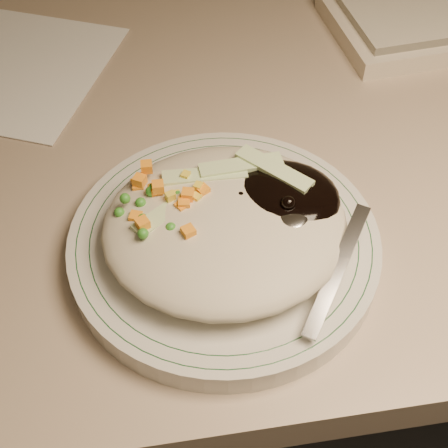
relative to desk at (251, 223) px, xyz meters
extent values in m
cube|color=gray|center=(0.00, 0.00, 0.18)|extent=(1.40, 0.70, 0.04)
cylinder|color=beige|center=(-0.07, -0.20, 0.21)|extent=(0.25, 0.25, 0.02)
torus|color=#144723|center=(-0.07, -0.20, 0.22)|extent=(0.24, 0.24, 0.00)
torus|color=#144723|center=(-0.07, -0.20, 0.22)|extent=(0.22, 0.22, 0.00)
ellipsoid|color=#BEB49A|center=(-0.07, -0.20, 0.24)|extent=(0.19, 0.18, 0.04)
ellipsoid|color=black|center=(-0.02, -0.19, 0.25)|extent=(0.10, 0.09, 0.03)
ellipsoid|color=orange|center=(-0.11, -0.18, 0.24)|extent=(0.08, 0.08, 0.02)
sphere|color=black|center=(-0.05, -0.19, 0.25)|extent=(0.01, 0.01, 0.01)
sphere|color=black|center=(-0.02, -0.18, 0.25)|extent=(0.01, 0.01, 0.01)
sphere|color=black|center=(0.00, -0.19, 0.26)|extent=(0.01, 0.01, 0.01)
sphere|color=black|center=(-0.01, -0.18, 0.25)|extent=(0.01, 0.01, 0.01)
sphere|color=black|center=(-0.02, -0.20, 0.26)|extent=(0.01, 0.01, 0.01)
sphere|color=black|center=(-0.02, -0.19, 0.25)|extent=(0.01, 0.01, 0.01)
sphere|color=black|center=(-0.01, -0.18, 0.25)|extent=(0.01, 0.01, 0.01)
cube|color=orange|center=(-0.11, -0.17, 0.26)|extent=(0.01, 0.01, 0.01)
cube|color=orange|center=(-0.10, -0.20, 0.25)|extent=(0.01, 0.01, 0.01)
cube|color=orange|center=(-0.13, -0.16, 0.26)|extent=(0.01, 0.01, 0.01)
cube|color=orange|center=(-0.09, -0.19, 0.26)|extent=(0.01, 0.01, 0.01)
cube|color=orange|center=(-0.10, -0.19, 0.26)|extent=(0.01, 0.01, 0.01)
cube|color=orange|center=(-0.13, -0.16, 0.25)|extent=(0.01, 0.01, 0.01)
cube|color=orange|center=(-0.12, -0.17, 0.26)|extent=(0.01, 0.01, 0.01)
cube|color=orange|center=(-0.10, -0.19, 0.26)|extent=(0.01, 0.01, 0.01)
cube|color=orange|center=(-0.08, -0.18, 0.26)|extent=(0.01, 0.01, 0.01)
cube|color=orange|center=(-0.12, -0.15, 0.26)|extent=(0.01, 0.01, 0.01)
cube|color=orange|center=(-0.13, -0.21, 0.26)|extent=(0.01, 0.01, 0.01)
cube|color=orange|center=(-0.10, -0.22, 0.26)|extent=(0.01, 0.01, 0.01)
cube|color=orange|center=(-0.13, -0.19, 0.25)|extent=(0.01, 0.01, 0.01)
cube|color=orange|center=(-0.13, -0.16, 0.25)|extent=(0.01, 0.01, 0.01)
sphere|color=#388C28|center=(-0.10, -0.18, 0.25)|extent=(0.01, 0.01, 0.01)
sphere|color=#388C28|center=(-0.13, -0.22, 0.26)|extent=(0.01, 0.01, 0.01)
sphere|color=#388C28|center=(-0.13, -0.18, 0.26)|extent=(0.01, 0.01, 0.01)
sphere|color=#388C28|center=(-0.14, -0.18, 0.26)|extent=(0.01, 0.01, 0.01)
sphere|color=#388C28|center=(-0.10, -0.18, 0.25)|extent=(0.01, 0.01, 0.01)
sphere|color=#388C28|center=(-0.09, -0.21, 0.25)|extent=(0.01, 0.01, 0.01)
sphere|color=#388C28|center=(-0.11, -0.19, 0.25)|extent=(0.01, 0.01, 0.01)
sphere|color=#388C28|center=(-0.12, -0.20, 0.25)|extent=(0.01, 0.01, 0.01)
sphere|color=#388C28|center=(-0.15, -0.19, 0.25)|extent=(0.01, 0.01, 0.01)
sphere|color=#388C28|center=(-0.12, -0.17, 0.26)|extent=(0.01, 0.01, 0.01)
sphere|color=#388C28|center=(-0.12, -0.17, 0.26)|extent=(0.01, 0.01, 0.01)
sphere|color=#388C28|center=(-0.13, -0.20, 0.25)|extent=(0.01, 0.01, 0.01)
sphere|color=#388C28|center=(-0.11, -0.21, 0.26)|extent=(0.01, 0.01, 0.01)
sphere|color=#388C28|center=(-0.08, -0.16, 0.25)|extent=(0.01, 0.01, 0.01)
cube|color=yellow|center=(-0.10, -0.18, 0.25)|extent=(0.01, 0.01, 0.01)
cube|color=yellow|center=(-0.09, -0.19, 0.26)|extent=(0.01, 0.01, 0.01)
cube|color=yellow|center=(-0.11, -0.17, 0.25)|extent=(0.01, 0.01, 0.01)
cube|color=yellow|center=(-0.11, -0.18, 0.26)|extent=(0.01, 0.01, 0.01)
cube|color=yellow|center=(-0.11, -0.19, 0.25)|extent=(0.01, 0.01, 0.01)
cube|color=yellow|center=(-0.08, -0.18, 0.26)|extent=(0.01, 0.01, 0.01)
cube|color=yellow|center=(-0.09, -0.16, 0.26)|extent=(0.01, 0.01, 0.01)
cube|color=yellow|center=(-0.10, -0.19, 0.25)|extent=(0.01, 0.01, 0.01)
cube|color=#B2D18C|center=(-0.08, -0.16, 0.26)|extent=(0.07, 0.02, 0.00)
cube|color=#B2D18C|center=(-0.05, -0.16, 0.26)|extent=(0.07, 0.02, 0.00)
cube|color=#B2D18C|center=(-0.11, -0.19, 0.26)|extent=(0.06, 0.05, 0.00)
cube|color=#B2D18C|center=(-0.02, -0.17, 0.26)|extent=(0.06, 0.06, 0.00)
cube|color=#B2D18C|center=(-0.06, -0.21, 0.25)|extent=(0.07, 0.04, 0.00)
cube|color=#B2D18C|center=(-0.08, -0.19, 0.25)|extent=(0.06, 0.05, 0.00)
ellipsoid|color=silver|center=(-0.02, -0.21, 0.25)|extent=(0.06, 0.06, 0.01)
cube|color=silver|center=(0.01, -0.26, 0.24)|extent=(0.07, 0.10, 0.03)
camera|label=1|loc=(-0.11, -0.51, 0.61)|focal=50.00mm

